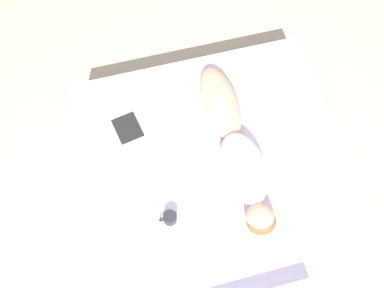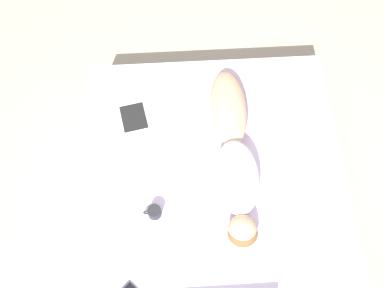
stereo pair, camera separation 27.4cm
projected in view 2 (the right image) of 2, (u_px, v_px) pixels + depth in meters
The scene contains 5 objects.
ground_plane at pixel (213, 218), 3.42m from camera, with size 12.00×12.00×0.00m, color #B7A88E.
bed at pixel (214, 208), 3.22m from camera, with size 1.88×2.33×0.45m.
person at pixel (234, 157), 3.04m from camera, with size 0.30×1.33×0.23m.
open_magazine at pixel (151, 114), 3.30m from camera, with size 0.60×0.42×0.01m.
coffee_mug at pixel (154, 212), 2.93m from camera, with size 0.12×0.09×0.08m.
Camera 2 is at (0.22, 1.00, 3.32)m, focal length 42.00 mm.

